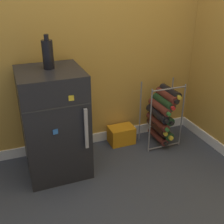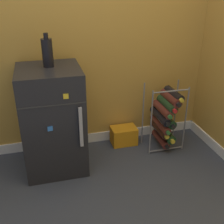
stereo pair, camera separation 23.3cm
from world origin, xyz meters
TOP-DOWN VIEW (x-y plane):
  - ground_plane at (0.00, 0.00)m, footprint 14.00×14.00m
  - wall_back at (0.00, 0.59)m, footprint 7.02×0.07m
  - mini_fridge at (-0.41, 0.28)m, footprint 0.47×0.51m
  - wine_rack at (0.57, 0.32)m, footprint 0.34×0.33m
  - soda_box at (0.24, 0.46)m, footprint 0.23×0.16m
  - fridge_top_bottle at (-0.40, 0.32)m, footprint 0.08×0.08m

SIDE VIEW (x-z plane):
  - ground_plane at x=0.00m, z-range 0.00..0.00m
  - soda_box at x=0.24m, z-range 0.00..0.17m
  - wine_rack at x=0.57m, z-range 0.00..0.61m
  - mini_fridge at x=-0.41m, z-range 0.00..0.84m
  - fridge_top_bottle at x=-0.40m, z-range 0.82..1.06m
  - wall_back at x=0.00m, z-range -0.01..2.49m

